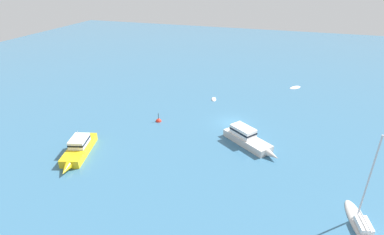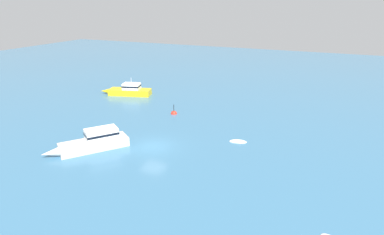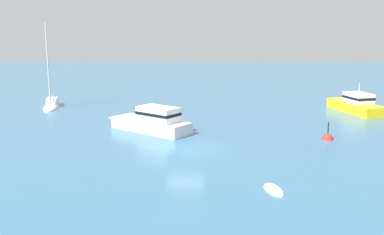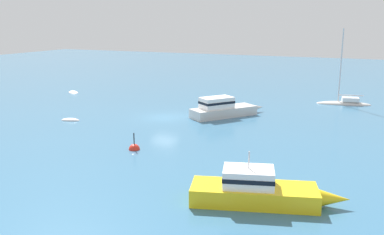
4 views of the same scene
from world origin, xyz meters
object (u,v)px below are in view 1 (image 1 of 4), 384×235
at_px(ketch, 360,223).
at_px(channel_buoy, 159,121).
at_px(skiff, 214,99).
at_px(powerboat, 247,138).
at_px(rib, 295,88).
at_px(motor_cruiser, 79,148).

distance_m(ketch, channel_buoy, 28.61).
distance_m(skiff, channel_buoy, 12.25).
bearing_deg(powerboat, rib, 113.40).
xyz_separation_m(rib, ketch, (6.18, -34.58, 0.18)).
distance_m(motor_cruiser, rib, 40.99).
bearing_deg(rib, channel_buoy, 178.92).
height_order(motor_cruiser, skiff, motor_cruiser).
bearing_deg(motor_cruiser, ketch, 70.26).
relative_size(skiff, powerboat, 0.26).
xyz_separation_m(skiff, channel_buoy, (-5.74, -10.82, 0.01)).
height_order(motor_cruiser, rib, motor_cruiser).
bearing_deg(powerboat, skiff, 157.39).
bearing_deg(skiff, motor_cruiser, -41.50).
distance_m(ketch, powerboat, 16.03).
height_order(rib, ketch, ketch).
distance_m(rib, ketch, 35.13).
distance_m(motor_cruiser, ketch, 31.16).
distance_m(skiff, powerboat, 15.38).
xyz_separation_m(rib, powerboat, (-5.58, -23.72, 0.82)).
bearing_deg(rib, motor_cruiser, -176.56).
xyz_separation_m(motor_cruiser, ketch, (31.09, -2.03, -0.57)).
xyz_separation_m(motor_cruiser, channel_buoy, (5.73, 11.21, -0.74)).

